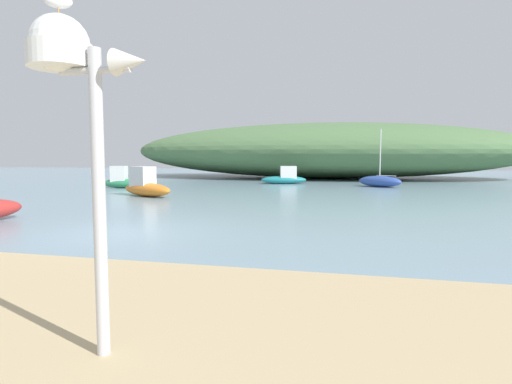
{
  "coord_description": "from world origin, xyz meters",
  "views": [
    {
      "loc": [
        6.14,
        -10.17,
        2.08
      ],
      "look_at": [
        2.72,
        4.24,
        0.82
      ],
      "focal_mm": 29.02,
      "sensor_mm": 36.0,
      "label": 1
    }
  ],
  "objects_px": {
    "mast_structure": "(70,72)",
    "motorboat_east_reach": "(285,178)",
    "motorboat_far_right": "(146,186)",
    "motorboat_outer_mooring": "(122,180)",
    "sailboat_inner_mooring": "(380,181)"
  },
  "relations": [
    {
      "from": "mast_structure",
      "to": "motorboat_east_reach",
      "type": "bearing_deg",
      "value": 95.32
    },
    {
      "from": "motorboat_far_right",
      "to": "motorboat_outer_mooring",
      "type": "relative_size",
      "value": 1.3
    },
    {
      "from": "motorboat_far_right",
      "to": "sailboat_inner_mooring",
      "type": "bearing_deg",
      "value": 38.42
    },
    {
      "from": "motorboat_far_right",
      "to": "motorboat_outer_mooring",
      "type": "xyz_separation_m",
      "value": [
        -4.4,
        4.93,
        -0.04
      ]
    },
    {
      "from": "motorboat_far_right",
      "to": "motorboat_east_reach",
      "type": "bearing_deg",
      "value": 64.63
    },
    {
      "from": "motorboat_outer_mooring",
      "to": "motorboat_far_right",
      "type": "bearing_deg",
      "value": -48.27
    },
    {
      "from": "motorboat_east_reach",
      "to": "mast_structure",
      "type": "bearing_deg",
      "value": -84.68
    },
    {
      "from": "motorboat_east_reach",
      "to": "sailboat_inner_mooring",
      "type": "xyz_separation_m",
      "value": [
        6.92,
        -1.81,
        -0.08
      ]
    },
    {
      "from": "motorboat_outer_mooring",
      "to": "mast_structure",
      "type": "bearing_deg",
      "value": -59.61
    },
    {
      "from": "sailboat_inner_mooring",
      "to": "mast_structure",
      "type": "bearing_deg",
      "value": -99.23
    },
    {
      "from": "sailboat_inner_mooring",
      "to": "motorboat_far_right",
      "type": "bearing_deg",
      "value": -141.58
    },
    {
      "from": "mast_structure",
      "to": "motorboat_outer_mooring",
      "type": "xyz_separation_m",
      "value": [
        -12.57,
        21.44,
        -2.34
      ]
    },
    {
      "from": "motorboat_east_reach",
      "to": "motorboat_outer_mooring",
      "type": "height_order",
      "value": "motorboat_outer_mooring"
    },
    {
      "from": "motorboat_east_reach",
      "to": "sailboat_inner_mooring",
      "type": "relative_size",
      "value": 0.92
    },
    {
      "from": "motorboat_far_right",
      "to": "motorboat_outer_mooring",
      "type": "height_order",
      "value": "motorboat_far_right"
    }
  ]
}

